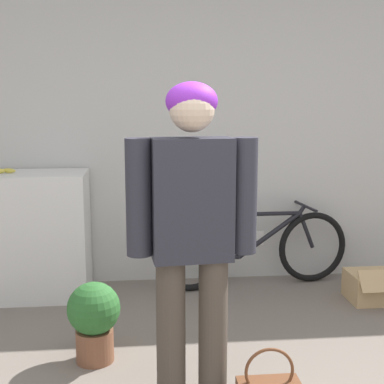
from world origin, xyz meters
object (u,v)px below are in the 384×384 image
at_px(bicycle, 253,248).
at_px(cardboard_box, 380,286).
at_px(potted_plant, 94,317).
at_px(person, 192,225).

relative_size(bicycle, cardboard_box, 3.34).
bearing_deg(cardboard_box, potted_plant, -159.99).
distance_m(bicycle, cardboard_box, 1.04).
bearing_deg(bicycle, person, -118.59).
distance_m(cardboard_box, potted_plant, 2.28).
xyz_separation_m(person, cardboard_box, (1.61, 1.33, -0.84)).
height_order(cardboard_box, potted_plant, potted_plant).
bearing_deg(person, cardboard_box, 35.09).
bearing_deg(potted_plant, bicycle, 44.56).
xyz_separation_m(person, potted_plant, (-0.53, 0.55, -0.68)).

